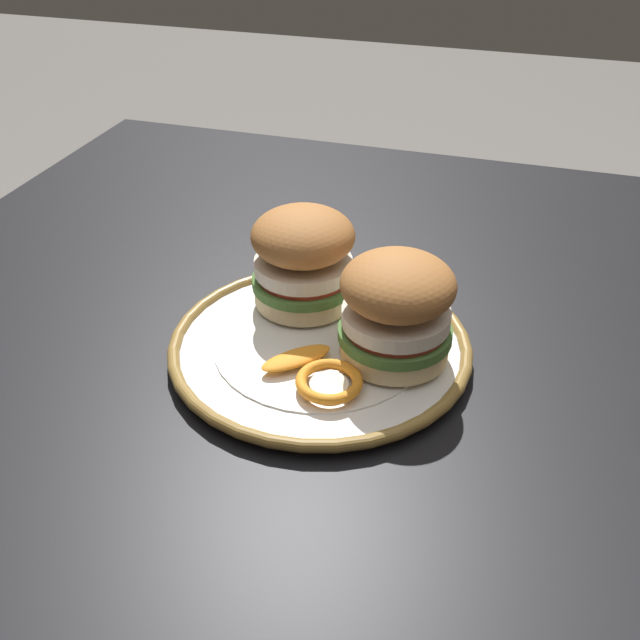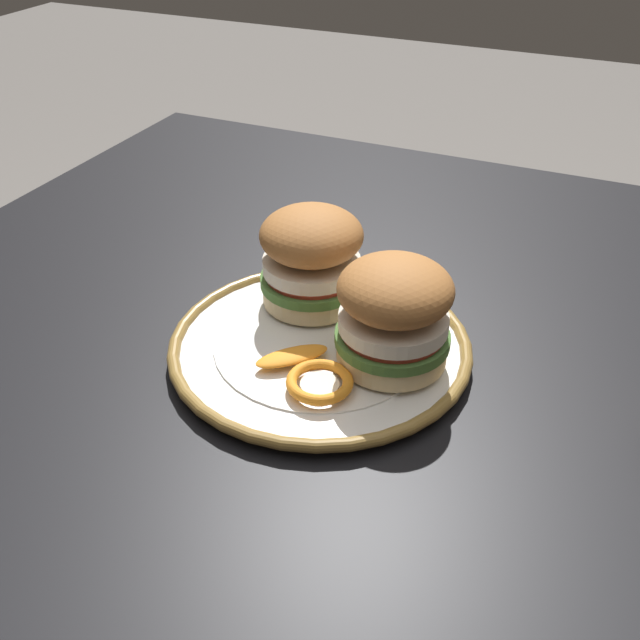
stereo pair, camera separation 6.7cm
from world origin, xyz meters
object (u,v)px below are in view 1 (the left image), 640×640
at_px(sandwich_half_left, 303,257).
at_px(sandwich_half_right, 397,307).
at_px(dining_table, 356,421).
at_px(dinner_plate, 320,346).

relative_size(sandwich_half_left, sandwich_half_right, 1.00).
height_order(sandwich_half_left, sandwich_half_right, same).
relative_size(dining_table, sandwich_half_right, 7.91).
xyz_separation_m(dining_table, sandwich_half_left, (-0.07, 0.04, 0.16)).
bearing_deg(dinner_plate, sandwich_half_left, 120.70).
distance_m(dining_table, sandwich_half_left, 0.18).
xyz_separation_m(dining_table, sandwich_half_right, (0.04, -0.02, 0.16)).
relative_size(dining_table, dinner_plate, 3.82).
bearing_deg(sandwich_half_right, dinner_plate, 179.73).
distance_m(dining_table, dinner_plate, 0.11).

